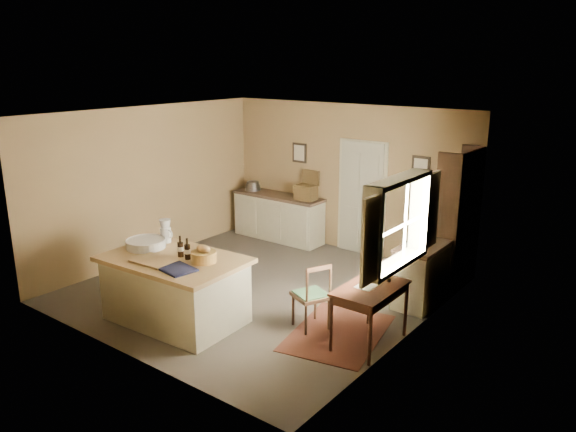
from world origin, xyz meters
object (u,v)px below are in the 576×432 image
(desk_chair, at_px, (311,296))
(sideboard, at_px, (279,215))
(work_island, at_px, (175,287))
(shelving_unit, at_px, (460,220))
(writing_desk, at_px, (370,294))
(right_cabinet, at_px, (421,274))

(desk_chair, bearing_deg, sideboard, 159.15)
(sideboard, distance_m, desk_chair, 3.87)
(sideboard, height_order, desk_chair, sideboard)
(work_island, xyz_separation_m, shelving_unit, (2.58, 3.49, 0.60))
(desk_chair, relative_size, shelving_unit, 0.42)
(writing_desk, distance_m, shelving_unit, 2.52)
(writing_desk, bearing_deg, work_island, -157.28)
(work_island, relative_size, sideboard, 1.02)
(sideboard, xyz_separation_m, shelving_unit, (3.70, -0.20, 0.60))
(sideboard, relative_size, shelving_unit, 0.88)
(sideboard, xyz_separation_m, writing_desk, (3.54, -2.68, 0.19))
(desk_chair, xyz_separation_m, right_cabinet, (0.83, 1.59, 0.00))
(work_island, distance_m, desk_chair, 1.85)
(writing_desk, relative_size, desk_chair, 1.10)
(work_island, height_order, sideboard, work_island)
(sideboard, bearing_deg, desk_chair, -45.55)
(sideboard, height_order, shelving_unit, shelving_unit)
(writing_desk, height_order, desk_chair, desk_chair)
(sideboard, xyz_separation_m, right_cabinet, (3.54, -1.17, -0.02))
(sideboard, height_order, right_cabinet, sideboard)
(writing_desk, bearing_deg, desk_chair, -174.27)
(desk_chair, distance_m, shelving_unit, 2.82)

